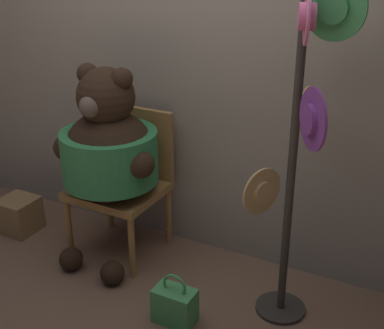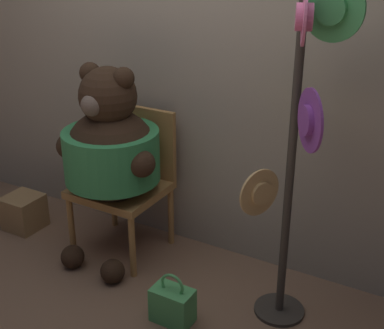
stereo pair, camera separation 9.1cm
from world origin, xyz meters
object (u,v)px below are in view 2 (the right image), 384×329
object	(u,v)px
teddy_bear	(111,150)
handbag_on_ground	(173,304)
chair	(127,175)
hat_display_rack	(298,138)

from	to	relation	value
teddy_bear	handbag_on_ground	bearing A→B (deg)	-29.46
chair	teddy_bear	size ratio (longest dim) A/B	0.74
hat_display_rack	teddy_bear	bearing A→B (deg)	177.26
teddy_bear	handbag_on_ground	xyz separation A→B (m)	(0.66, -0.37, -0.64)
hat_display_rack	handbag_on_ground	size ratio (longest dim) A/B	5.96
teddy_bear	chair	bearing A→B (deg)	93.55
chair	handbag_on_ground	size ratio (longest dim) A/B	3.08
teddy_bear	hat_display_rack	distance (m)	1.22
teddy_bear	hat_display_rack	bearing A→B (deg)	-2.74
handbag_on_ground	chair	bearing A→B (deg)	141.20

